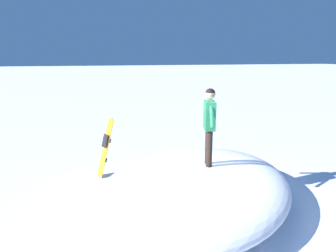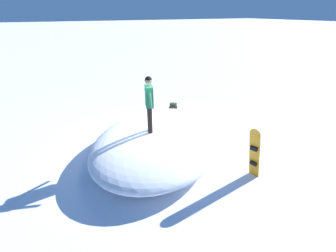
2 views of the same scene
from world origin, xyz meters
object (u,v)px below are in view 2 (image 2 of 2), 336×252
Objects in this scene: snowboarder_standing at (149,99)px; backpack_far at (170,114)px; backpack_near at (173,107)px; snowboard_primary_upright at (254,153)px.

snowboarder_standing is 3.63m from backpack_far.
backpack_near is (-3.16, 2.54, -1.77)m from snowboarder_standing.
backpack_far is (0.72, -0.52, -0.01)m from backpack_near.
backpack_far is (-4.85, -0.03, -0.66)m from snowboard_primary_upright.
backpack_far is at bearing 140.46° from snowboarder_standing.
backpack_near is at bearing 144.09° from backpack_far.
snowboard_primary_upright is 2.98× the size of backpack_near.
backpack_far is at bearing -35.91° from backpack_near.
snowboard_primary_upright is (2.41, 2.04, -1.12)m from snowboarder_standing.
snowboard_primary_upright reaches higher than backpack_near.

